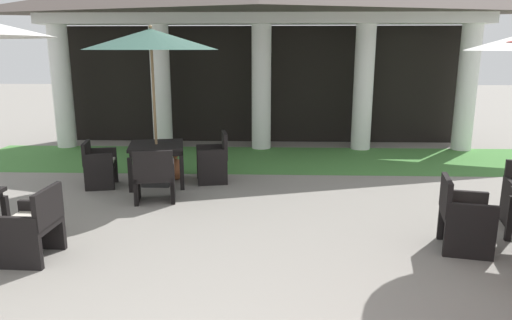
% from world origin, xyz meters
% --- Properties ---
extents(background_pavilion, '(10.75, 3.14, 4.18)m').
position_xyz_m(background_pavilion, '(0.00, 9.54, 3.25)').
color(background_pavilion, white).
rests_on(background_pavilion, ground).
extents(lawn_strip, '(12.55, 2.53, 0.01)m').
position_xyz_m(lawn_strip, '(0.00, 8.24, 0.00)').
color(lawn_strip, '#47843D').
rests_on(lawn_strip, ground).
extents(patio_chair_near_foreground_west, '(0.66, 0.69, 0.87)m').
position_xyz_m(patio_chair_near_foreground_west, '(2.54, 3.67, 0.41)').
color(patio_chair_near_foreground_west, black).
rests_on(patio_chair_near_foreground_west, ground).
extents(patio_chair_mid_right_east, '(0.56, 0.63, 0.84)m').
position_xyz_m(patio_chair_mid_right_east, '(-2.44, 3.23, 0.39)').
color(patio_chair_mid_right_east, black).
rests_on(patio_chair_mid_right_east, ground).
extents(patio_table_far_back, '(1.08, 1.08, 0.72)m').
position_xyz_m(patio_table_far_back, '(-1.76, 6.29, 0.62)').
color(patio_table_far_back, black).
rests_on(patio_table_far_back, ground).
extents(patio_umbrella_far_back, '(2.25, 2.25, 2.73)m').
position_xyz_m(patio_umbrella_far_back, '(-1.76, 6.29, 2.47)').
color(patio_umbrella_far_back, '#2D2D2D').
rests_on(patio_umbrella_far_back, ground).
extents(patio_chair_far_back_south, '(0.70, 0.60, 0.86)m').
position_xyz_m(patio_chair_far_back_south, '(-1.57, 5.31, 0.40)').
color(patio_chair_far_back_south, black).
rests_on(patio_chair_far_back_south, ground).
extents(patio_chair_far_back_west, '(0.59, 0.63, 0.80)m').
position_xyz_m(patio_chair_far_back_west, '(-2.73, 6.10, 0.39)').
color(patio_chair_far_back_west, black).
rests_on(patio_chair_far_back_west, ground).
extents(patio_chair_far_back_east, '(0.62, 0.64, 0.90)m').
position_xyz_m(patio_chair_far_back_east, '(-0.78, 6.48, 0.41)').
color(patio_chair_far_back_east, black).
rests_on(patio_chair_far_back_east, ground).
extents(terracotta_urn, '(0.28, 0.28, 0.48)m').
position_xyz_m(terracotta_urn, '(-1.49, 6.57, 0.20)').
color(terracotta_urn, '#9E5633').
rests_on(terracotta_urn, ground).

